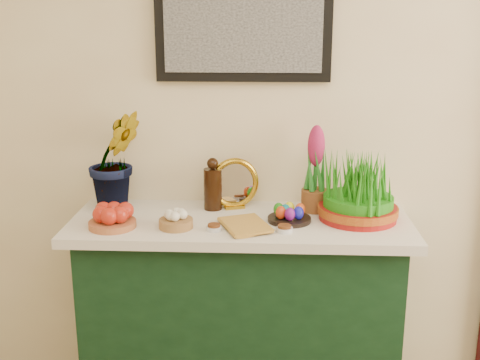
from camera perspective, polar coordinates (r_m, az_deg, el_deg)
name	(u,v)px	position (r m, az deg, el deg)	size (l,w,h in m)	color
sideboard	(241,320)	(2.68, 0.05, -13.11)	(1.30, 0.45, 0.85)	#12341B
tablecloth	(241,223)	(2.50, 0.06, -4.12)	(1.40, 0.55, 0.04)	silver
hyacinth_green	(115,144)	(2.62, -11.78, 3.36)	(0.28, 0.24, 0.57)	#277D27
apple_bowl	(112,218)	(2.44, -12.04, -3.52)	(0.25, 0.25, 0.09)	#A75C35
garlic_basket	(176,220)	(2.39, -6.10, -3.82)	(0.16, 0.16, 0.08)	#A67C43
vinegar_cruet	(213,187)	(2.59, -2.59, -0.63)	(0.08, 0.08, 0.23)	black
mirror	(234,184)	(2.61, -0.53, -0.37)	(0.22, 0.12, 0.22)	#BC8F1F
book	(225,227)	(2.35, -1.40, -4.49)	(0.15, 0.22, 0.03)	#B98734
spice_dish_left	(214,227)	(2.36, -2.48, -4.52)	(0.06, 0.06, 0.03)	silver
spice_dish_right	(284,229)	(2.35, 4.23, -4.63)	(0.07, 0.07, 0.03)	silver
egg_plate	(289,215)	(2.46, 4.68, -3.30)	(0.20, 0.20, 0.07)	black
hyacinth_pink	(315,173)	(2.57, 7.16, 0.67)	(0.11, 0.11, 0.37)	brown
wheatgrass_sabzeh	(359,192)	(2.50, 11.19, -1.09)	(0.33, 0.33, 0.27)	maroon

